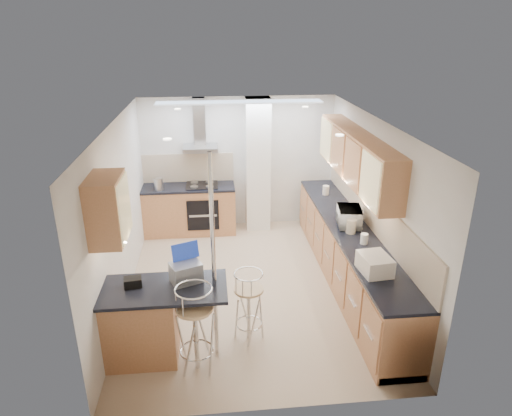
{
  "coord_description": "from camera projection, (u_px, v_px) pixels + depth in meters",
  "views": [
    {
      "loc": [
        -0.52,
        -5.96,
        3.69
      ],
      "look_at": [
        0.11,
        0.2,
        1.2
      ],
      "focal_mm": 32.0,
      "sensor_mm": 36.0,
      "label": 1
    }
  ],
  "objects": [
    {
      "name": "kettle",
      "position": [
        159.0,
        184.0,
        8.19
      ],
      "size": [
        0.16,
        0.16,
        0.22
      ],
      "primitive_type": "cylinder",
      "color": "#AAACAF",
      "rests_on": "back_counter"
    },
    {
      "name": "jar_b",
      "position": [
        326.0,
        190.0,
        7.98
      ],
      "size": [
        0.12,
        0.12,
        0.16
      ],
      "primitive_type": "cylinder",
      "rotation": [
        0.0,
        0.0,
        0.08
      ],
      "color": "silver",
      "rests_on": "right_counter"
    },
    {
      "name": "bag",
      "position": [
        133.0,
        282.0,
        5.15
      ],
      "size": [
        0.21,
        0.17,
        0.11
      ],
      "primitive_type": "cube",
      "rotation": [
        0.0,
        0.0,
        0.16
      ],
      "color": "black",
      "rests_on": "peninsula"
    },
    {
      "name": "room_shell",
      "position": [
        269.0,
        182.0,
        6.73
      ],
      "size": [
        3.64,
        4.84,
        2.51
      ],
      "color": "silver",
      "rests_on": "ground"
    },
    {
      "name": "right_counter",
      "position": [
        348.0,
        255.0,
        6.9
      ],
      "size": [
        0.63,
        4.4,
        0.92
      ],
      "color": "#A87043",
      "rests_on": "ground"
    },
    {
      "name": "ground",
      "position": [
        250.0,
        286.0,
        6.93
      ],
      "size": [
        4.8,
        4.8,
        0.0
      ],
      "primitive_type": "plane",
      "color": "tan",
      "rests_on": "ground"
    },
    {
      "name": "bar_stool_near",
      "position": [
        196.0,
        329.0,
        5.09
      ],
      "size": [
        0.57,
        0.57,
        1.07
      ],
      "primitive_type": null,
      "rotation": [
        0.0,
        0.0,
        0.36
      ],
      "color": "#DDAA77",
      "rests_on": "ground"
    },
    {
      "name": "jar_a",
      "position": [
        344.0,
        209.0,
        7.16
      ],
      "size": [
        0.15,
        0.15,
        0.18
      ],
      "primitive_type": "cylinder",
      "rotation": [
        0.0,
        0.0,
        -0.32
      ],
      "color": "silver",
      "rests_on": "right_counter"
    },
    {
      "name": "bread_bin",
      "position": [
        375.0,
        264.0,
        5.46
      ],
      "size": [
        0.37,
        0.45,
        0.22
      ],
      "primitive_type": "cube",
      "rotation": [
        0.0,
        0.0,
        0.1
      ],
      "color": "silver",
      "rests_on": "right_counter"
    },
    {
      "name": "laptop",
      "position": [
        186.0,
        272.0,
        5.23
      ],
      "size": [
        0.41,
        0.36,
        0.23
      ],
      "primitive_type": "cube",
      "rotation": [
        0.0,
        0.0,
        0.39
      ],
      "color": "#94989C",
      "rests_on": "peninsula"
    },
    {
      "name": "microwave",
      "position": [
        349.0,
        217.0,
        6.74
      ],
      "size": [
        0.4,
        0.53,
        0.27
      ],
      "primitive_type": "imported",
      "rotation": [
        0.0,
        0.0,
        1.42
      ],
      "color": "white",
      "rests_on": "right_counter"
    },
    {
      "name": "peninsula",
      "position": [
        165.0,
        322.0,
        5.31
      ],
      "size": [
        1.47,
        0.72,
        0.94
      ],
      "color": "#A87043",
      "rests_on": "ground"
    },
    {
      "name": "bar_stool_end",
      "position": [
        249.0,
        306.0,
        5.62
      ],
      "size": [
        0.52,
        0.52,
        0.94
      ],
      "primitive_type": null,
      "rotation": [
        0.0,
        0.0,
        1.06
      ],
      "color": "#DDAA77",
      "rests_on": "ground"
    },
    {
      "name": "back_counter",
      "position": [
        190.0,
        209.0,
        8.6
      ],
      "size": [
        1.7,
        0.63,
        0.92
      ],
      "color": "#A87043",
      "rests_on": "ground"
    },
    {
      "name": "jar_d",
      "position": [
        364.0,
        239.0,
        6.19
      ],
      "size": [
        0.12,
        0.12,
        0.15
      ],
      "primitive_type": "cylinder",
      "rotation": [
        0.0,
        0.0,
        -0.23
      ],
      "color": "white",
      "rests_on": "right_counter"
    },
    {
      "name": "jar_c",
      "position": [
        351.0,
        226.0,
        6.5
      ],
      "size": [
        0.15,
        0.15,
        0.21
      ],
      "primitive_type": "cylinder",
      "rotation": [
        0.0,
        0.0,
        -0.04
      ],
      "color": "#AEA28B",
      "rests_on": "right_counter"
    }
  ]
}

